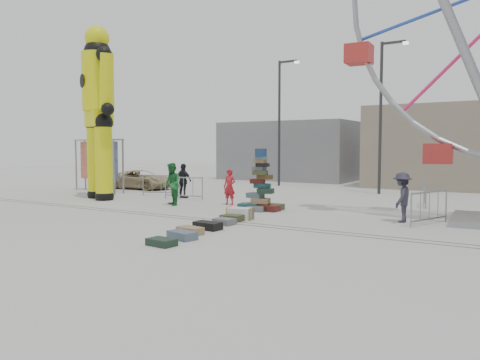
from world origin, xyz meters
The scene contains 27 objects.
ground centered at (0.00, 0.00, 0.00)m, with size 90.00×90.00×0.00m, color #9E9E99.
track_line_near centered at (0.00, 0.60, 0.00)m, with size 40.00×0.04×0.01m, color #47443F.
track_line_far centered at (0.00, 1.00, 0.00)m, with size 40.00×0.04×0.01m, color #47443F.
building_right centered at (7.00, 20.00, 2.50)m, with size 12.00×8.00×5.00m, color gray.
building_left centered at (-6.00, 22.00, 2.20)m, with size 10.00×8.00×4.40m, color gray.
lamp_post_right centered at (3.09, 13.00, 4.48)m, with size 1.41×0.25×8.00m.
lamp_post_left centered at (-3.91, 15.00, 4.48)m, with size 1.41×0.25×8.00m.
suitcase_tower centered at (0.74, 4.05, 0.68)m, with size 1.72×1.52×2.44m.
crash_test_dummy centered at (-7.79, 3.47, 4.46)m, with size 3.28×1.90×8.46m.
banner_scaffold centered at (-10.78, 6.05, 2.21)m, with size 4.12×1.37×2.94m.
steamer_trunk centered at (1.33, 1.52, 0.20)m, with size 0.86×0.50×0.40m, color silver.
row_case_0 centered at (1.29, 1.05, 0.11)m, with size 0.69×0.54×0.22m, color #3B4422.
row_case_1 centered at (1.47, 0.32, 0.10)m, with size 0.63×0.52×0.20m, color slate.
row_case_2 centered at (1.53, -0.68, 0.12)m, with size 0.84×0.48×0.23m, color black.
row_case_3 centered at (1.55, -1.58, 0.11)m, with size 0.75×0.46×0.21m, color #9C7E4F.
row_case_4 centered at (1.82, -2.28, 0.11)m, with size 0.80×0.48×0.22m, color slate.
row_case_5 centered at (1.90, -3.21, 0.09)m, with size 0.73×0.47×0.19m, color #1C3324.
barricade_dummy_a centered at (-9.29, 5.10, 0.55)m, with size 2.00×0.10×1.10m, color gray, non-canonical shape.
barricade_dummy_b centered at (-6.22, 6.07, 0.55)m, with size 2.00×0.10×1.10m, color gray, non-canonical shape.
barricade_dummy_c centered at (-4.23, 5.40, 0.55)m, with size 2.00×0.10×1.10m, color gray, non-canonical shape.
barricade_wheel_front centered at (7.07, 3.81, 0.55)m, with size 2.00×0.10×1.10m, color gray, non-canonical shape.
barricade_wheel_back centered at (6.07, 8.71, 0.55)m, with size 2.00×0.10×1.10m, color gray, non-canonical shape.
pedestrian_red centered at (-1.22, 4.80, 0.77)m, with size 0.57×0.37×1.55m, color #B01923.
pedestrian_green centered at (-3.21, 3.31, 0.92)m, with size 0.89×0.69×1.83m, color #1A6A2D.
pedestrian_black centered at (-4.63, 5.90, 0.85)m, with size 0.99×0.41×1.69m, color black.
pedestrian_grey centered at (6.22, 3.80, 0.83)m, with size 1.08×0.62×1.67m, color #272633.
parked_suv centered at (-9.93, 8.52, 0.56)m, with size 1.85×4.02×1.12m, color tan.
Camera 1 is at (9.70, -12.11, 2.48)m, focal length 35.00 mm.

